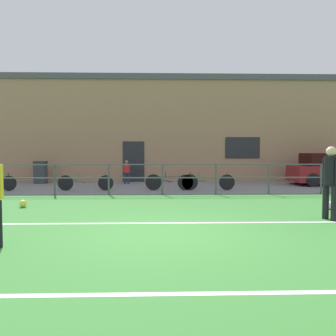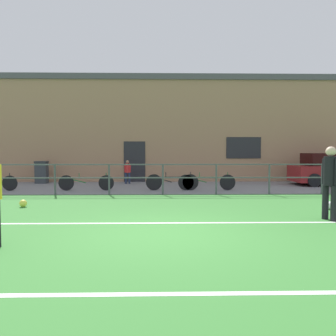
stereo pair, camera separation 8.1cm
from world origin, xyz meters
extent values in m
cube|color=#387A33|center=(0.00, 0.00, -0.02)|extent=(60.00, 44.00, 0.04)
cube|color=white|center=(0.00, 1.00, 0.00)|extent=(36.00, 0.11, 0.00)
cube|color=white|center=(0.00, -2.90, 0.00)|extent=(36.00, 0.11, 0.00)
cube|color=slate|center=(0.00, 8.50, 0.01)|extent=(48.00, 5.00, 0.02)
cylinder|color=#474C51|center=(-6.00, 6.00, 0.57)|extent=(0.07, 0.07, 1.15)
cylinder|color=#474C51|center=(-4.00, 6.00, 0.57)|extent=(0.07, 0.07, 1.15)
cylinder|color=#474C51|center=(-2.00, 6.00, 0.57)|extent=(0.07, 0.07, 1.15)
cylinder|color=#474C51|center=(0.00, 6.00, 0.57)|extent=(0.07, 0.07, 1.15)
cylinder|color=#474C51|center=(2.00, 6.00, 0.57)|extent=(0.07, 0.07, 1.15)
cylinder|color=#474C51|center=(4.00, 6.00, 0.57)|extent=(0.07, 0.07, 1.15)
cylinder|color=#474C51|center=(6.00, 6.00, 0.57)|extent=(0.07, 0.07, 1.15)
cube|color=#474C51|center=(0.00, 6.00, 1.13)|extent=(36.00, 0.04, 0.04)
cube|color=#474C51|center=(0.00, 6.00, 0.63)|extent=(36.00, 0.04, 0.04)
cube|color=#A37A5B|center=(0.00, 12.20, 2.63)|extent=(28.00, 2.40, 5.27)
cube|color=#232328|center=(-1.43, 10.98, 1.05)|extent=(1.10, 0.04, 2.10)
cube|color=#232328|center=(4.22, 10.98, 1.78)|extent=(1.80, 0.04, 1.10)
cube|color=#4C4C51|center=(0.00, 12.20, 5.42)|extent=(28.00, 2.56, 0.30)
cylinder|color=black|center=(3.99, 1.13, 0.42)|extent=(0.15, 0.15, 0.83)
cylinder|color=black|center=(3.91, 1.38, 0.42)|extent=(0.15, 0.15, 0.83)
cylinder|color=black|center=(3.95, 1.26, 1.18)|extent=(0.31, 0.31, 0.69)
sphere|color=beige|center=(3.95, 1.26, 1.64)|extent=(0.24, 0.24, 0.24)
cylinder|color=black|center=(3.89, 1.43, 1.16)|extent=(0.11, 0.11, 0.62)
sphere|color=white|center=(4.67, 2.68, 0.11)|extent=(0.23, 0.23, 0.23)
sphere|color=#E5E04C|center=(-4.12, 3.31, 0.11)|extent=(0.22, 0.22, 0.22)
cylinder|color=#232D4C|center=(-1.61, 10.00, 0.29)|extent=(0.10, 0.10, 0.54)
cylinder|color=#232D4C|center=(-1.78, 9.97, 0.29)|extent=(0.10, 0.10, 0.54)
cylinder|color=red|center=(-1.70, 9.99, 0.79)|extent=(0.20, 0.20, 0.45)
sphere|color=#A37556|center=(-1.70, 9.99, 1.09)|extent=(0.15, 0.15, 0.15)
cylinder|color=red|center=(-1.58, 10.00, 0.77)|extent=(0.07, 0.07, 0.40)
cylinder|color=red|center=(-1.81, 9.97, 0.77)|extent=(0.07, 0.07, 0.40)
cube|color=maroon|center=(8.06, 9.17, 0.56)|extent=(3.83, 1.71, 0.75)
cube|color=black|center=(7.87, 9.17, 1.22)|extent=(2.30, 1.44, 0.57)
cylinder|color=black|center=(6.76, 8.35, 0.32)|extent=(0.60, 0.18, 0.60)
cylinder|color=black|center=(6.76, 9.99, 0.32)|extent=(0.60, 0.18, 0.60)
cylinder|color=black|center=(-3.92, 7.20, 0.33)|extent=(0.62, 0.04, 0.62)
cylinder|color=black|center=(-2.30, 7.20, 0.33)|extent=(0.62, 0.04, 0.62)
cube|color=#1E6633|center=(-3.11, 7.20, 0.53)|extent=(1.26, 0.04, 0.04)
cube|color=#1E6633|center=(-3.51, 7.20, 0.43)|extent=(0.79, 0.03, 0.23)
cylinder|color=#1E6633|center=(-3.39, 7.20, 0.63)|extent=(0.03, 0.03, 0.20)
cylinder|color=#1E6633|center=(-2.30, 7.20, 0.60)|extent=(0.03, 0.03, 0.28)
cylinder|color=black|center=(0.95, 7.20, 0.34)|extent=(0.64, 0.04, 0.64)
cylinder|color=black|center=(2.66, 7.20, 0.34)|extent=(0.64, 0.04, 0.64)
cube|color=#1E6633|center=(1.81, 7.20, 0.55)|extent=(1.33, 0.04, 0.04)
cube|color=#1E6633|center=(1.38, 7.20, 0.45)|extent=(0.84, 0.03, 0.23)
cylinder|color=#1E6633|center=(1.51, 7.20, 0.65)|extent=(0.03, 0.03, 0.20)
cylinder|color=#1E6633|center=(2.66, 7.20, 0.62)|extent=(0.03, 0.03, 0.28)
cylinder|color=black|center=(-6.18, 7.20, 0.33)|extent=(0.61, 0.04, 0.61)
cylinder|color=black|center=(-6.18, 7.20, 0.60)|extent=(0.03, 0.03, 0.28)
cylinder|color=black|center=(-0.36, 7.20, 0.35)|extent=(0.66, 0.04, 0.66)
cylinder|color=black|center=(1.14, 7.20, 0.35)|extent=(0.66, 0.04, 0.66)
cube|color=black|center=(0.39, 7.20, 0.56)|extent=(1.16, 0.04, 0.04)
cube|color=black|center=(0.02, 7.20, 0.46)|extent=(0.73, 0.03, 0.24)
cylinder|color=black|center=(0.13, 7.20, 0.66)|extent=(0.03, 0.03, 0.20)
cylinder|color=black|center=(1.14, 7.20, 0.63)|extent=(0.03, 0.03, 0.28)
cube|color=#33383D|center=(-5.94, 10.25, 0.53)|extent=(0.55, 0.46, 1.01)
cube|color=#282C30|center=(-5.94, 10.25, 1.07)|extent=(0.58, 0.49, 0.08)
camera|label=1|loc=(-0.17, -6.83, 1.68)|focal=36.94mm
camera|label=2|loc=(-0.09, -6.83, 1.68)|focal=36.94mm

